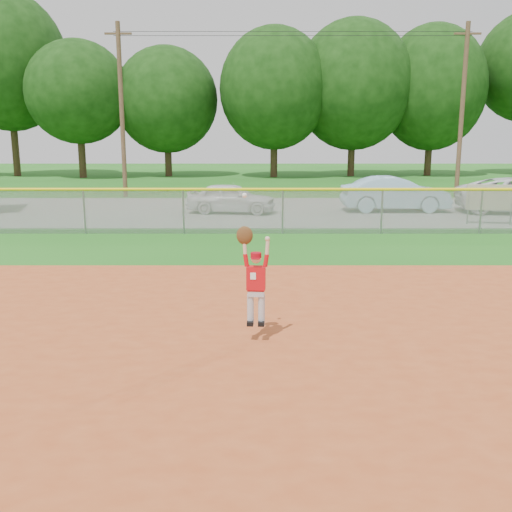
{
  "coord_description": "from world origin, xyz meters",
  "views": [
    {
      "loc": [
        -0.89,
        -9.03,
        3.24
      ],
      "look_at": [
        -0.89,
        1.13,
        1.1
      ],
      "focal_mm": 40.0,
      "sensor_mm": 36.0,
      "label": 1
    }
  ],
  "objects": [
    {
      "name": "parking_strip",
      "position": [
        0.0,
        16.0,
        0.01
      ],
      "size": [
        44.0,
        10.0,
        0.03
      ],
      "primitive_type": "cube",
      "color": "slate",
      "rests_on": "ground"
    },
    {
      "name": "power_lines",
      "position": [
        1.0,
        22.0,
        4.68
      ],
      "size": [
        19.4,
        0.24,
        9.0
      ],
      "color": "#4C3823",
      "rests_on": "ground"
    },
    {
      "name": "tree_line",
      "position": [
        0.96,
        37.9,
        7.53
      ],
      "size": [
        62.37,
        13.0,
        14.43
      ],
      "color": "#422D1C",
      "rests_on": "ground"
    },
    {
      "name": "car_white_a",
      "position": [
        -1.94,
        15.09,
        0.67
      ],
      "size": [
        3.91,
        2.02,
        1.27
      ],
      "primitive_type": "imported",
      "rotation": [
        0.0,
        0.0,
        1.43
      ],
      "color": "white",
      "rests_on": "parking_strip"
    },
    {
      "name": "ballplayer",
      "position": [
        -0.92,
        -0.37,
        1.09
      ],
      "size": [
        0.52,
        0.23,
        2.09
      ],
      "color": "silver",
      "rests_on": "ground"
    },
    {
      "name": "outfield_fence",
      "position": [
        0.0,
        10.0,
        0.88
      ],
      "size": [
        40.06,
        0.1,
        1.55
      ],
      "color": "gray",
      "rests_on": "ground"
    },
    {
      "name": "car_blue",
      "position": [
        5.13,
        15.67,
        0.78
      ],
      "size": [
        4.58,
        1.63,
        1.51
      ],
      "primitive_type": "imported",
      "rotation": [
        0.0,
        0.0,
        1.58
      ],
      "color": "#8EBBD4",
      "rests_on": "parking_strip"
    },
    {
      "name": "clay_infield",
      "position": [
        0.0,
        -3.0,
        0.02
      ],
      "size": [
        24.0,
        16.0,
        0.04
      ],
      "primitive_type": "cube",
      "color": "#A7451E",
      "rests_on": "ground"
    },
    {
      "name": "ground",
      "position": [
        0.0,
        0.0,
        0.0
      ],
      "size": [
        120.0,
        120.0,
        0.0
      ],
      "primitive_type": "plane",
      "color": "#1C5E15",
      "rests_on": "ground"
    },
    {
      "name": "sponsor_sign",
      "position": [
        7.71,
        11.85,
        1.0
      ],
      "size": [
        1.68,
        0.34,
        1.51
      ],
      "color": "gray",
      "rests_on": "ground"
    }
  ]
}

